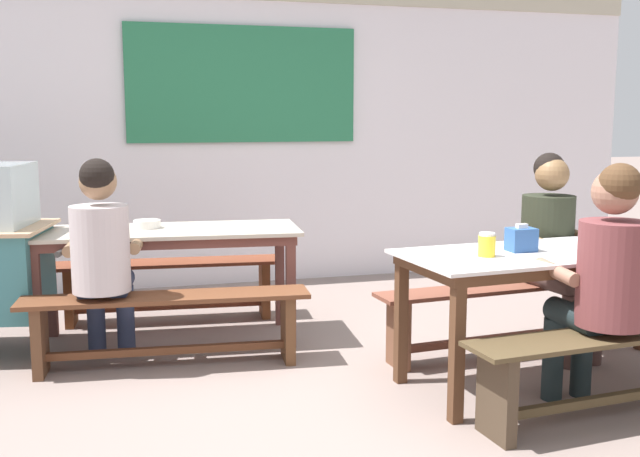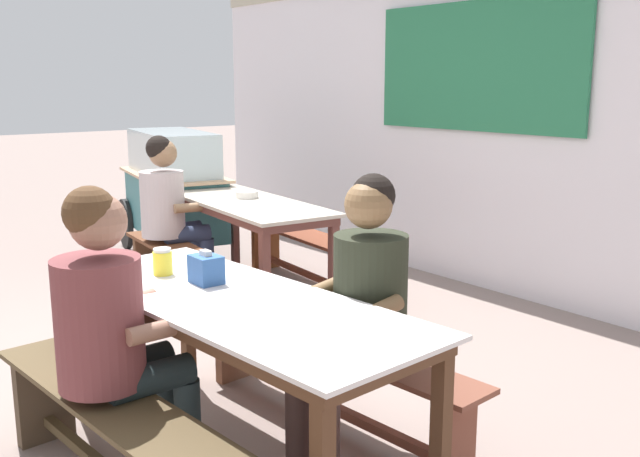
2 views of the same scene
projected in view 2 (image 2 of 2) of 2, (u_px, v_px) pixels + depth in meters
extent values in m
plane|color=gray|center=(156.00, 370.00, 4.17)|extent=(40.00, 40.00, 0.00)
cube|color=white|center=(487.00, 134.00, 5.67)|extent=(7.45, 0.12, 2.48)
cube|color=#29744D|center=(475.00, 66.00, 5.58)|extent=(2.01, 0.03, 1.00)
cube|color=beige|center=(247.00, 202.00, 5.44)|extent=(1.78, 0.82, 0.02)
cube|color=brown|center=(247.00, 208.00, 5.45)|extent=(1.69, 0.76, 0.06)
cube|color=brown|center=(334.00, 272.00, 5.02)|extent=(0.07, 0.07, 0.68)
cube|color=brown|center=(265.00, 284.00, 4.73)|extent=(0.07, 0.07, 0.68)
cube|color=brown|center=(235.00, 233.00, 6.31)|extent=(0.07, 0.07, 0.68)
cube|color=brown|center=(176.00, 240.00, 6.02)|extent=(0.07, 0.07, 0.68)
cube|color=silver|center=(235.00, 300.00, 3.00)|extent=(1.94, 0.87, 0.02)
cube|color=#52331F|center=(235.00, 309.00, 3.01)|extent=(1.86, 0.80, 0.06)
cube|color=#52331F|center=(440.00, 440.00, 2.66)|extent=(0.06, 0.06, 0.68)
cube|color=#52331F|center=(188.00, 326.00, 3.91)|extent=(0.06, 0.06, 0.68)
cube|color=#52331F|center=(83.00, 354.00, 3.51)|extent=(0.06, 0.06, 0.68)
cube|color=brown|center=(306.00, 235.00, 5.79)|extent=(1.66, 0.45, 0.02)
cube|color=brown|center=(357.00, 281.00, 5.25)|extent=(0.08, 0.26, 0.42)
cube|color=brown|center=(266.00, 245.00, 6.41)|extent=(0.08, 0.26, 0.42)
cube|color=brown|center=(307.00, 274.00, 5.85)|extent=(1.36, 0.17, 0.04)
cube|color=brown|center=(182.00, 252.00, 5.22)|extent=(1.71, 0.45, 0.03)
cube|color=brown|center=(226.00, 307.00, 4.67)|extent=(0.08, 0.25, 0.42)
cube|color=brown|center=(150.00, 261.00, 5.86)|extent=(0.08, 0.25, 0.42)
cube|color=brown|center=(184.00, 295.00, 5.29)|extent=(1.41, 0.17, 0.04)
cube|color=brown|center=(327.00, 341.00, 3.42)|extent=(1.78, 0.40, 0.02)
cube|color=brown|center=(455.00, 442.00, 2.92)|extent=(0.08, 0.22, 0.42)
cube|color=brown|center=(234.00, 343.00, 4.02)|extent=(0.08, 0.22, 0.42)
cube|color=brown|center=(327.00, 405.00, 3.49)|extent=(1.48, 0.16, 0.04)
cube|color=#4D3D25|center=(123.00, 409.00, 2.71)|extent=(1.83, 0.45, 0.02)
cube|color=#473828|center=(44.00, 398.00, 3.32)|extent=(0.08, 0.26, 0.42)
cube|color=teal|center=(175.00, 204.00, 6.68)|extent=(1.49, 0.87, 0.54)
cube|color=silver|center=(172.00, 154.00, 6.59)|extent=(1.34, 0.79, 0.41)
cube|color=tan|center=(173.00, 175.00, 6.63)|extent=(1.58, 0.97, 0.02)
cylinder|color=black|center=(190.00, 218.00, 7.45)|extent=(0.50, 0.15, 0.50)
cylinder|color=black|center=(125.00, 224.00, 7.16)|extent=(0.50, 0.15, 0.50)
cylinder|color=#333333|center=(196.00, 261.00, 6.21)|extent=(0.05, 0.05, 0.25)
cylinder|color=#3F3F3F|center=(203.00, 201.00, 5.88)|extent=(0.16, 0.60, 0.04)
cylinder|color=#1D282A|center=(188.00, 430.00, 3.00)|extent=(0.11, 0.11, 0.44)
cylinder|color=#1D282A|center=(168.00, 414.00, 3.13)|extent=(0.11, 0.11, 0.44)
cylinder|color=#1D282A|center=(151.00, 379.00, 2.84)|extent=(0.14, 0.35, 0.13)
cylinder|color=#1D282A|center=(131.00, 365.00, 2.98)|extent=(0.14, 0.35, 0.13)
cylinder|color=brown|center=(99.00, 323.00, 2.76)|extent=(0.34, 0.34, 0.51)
sphere|color=#956551|center=(98.00, 222.00, 2.69)|extent=(0.22, 0.22, 0.22)
sphere|color=#4C331E|center=(90.00, 212.00, 2.67)|extent=(0.20, 0.20, 0.20)
cylinder|color=#956551|center=(165.00, 329.00, 2.73)|extent=(0.08, 0.30, 0.07)
cylinder|color=#956551|center=(122.00, 305.00, 3.02)|extent=(0.08, 0.31, 0.10)
cylinder|color=#2B3451|center=(208.00, 266.00, 5.64)|extent=(0.11, 0.11, 0.44)
cylinder|color=#2B3451|center=(199.00, 261.00, 5.79)|extent=(0.11, 0.11, 0.44)
cylinder|color=#2B3451|center=(187.00, 235.00, 5.51)|extent=(0.17, 0.36, 0.13)
cylinder|color=#2B3451|center=(179.00, 231.00, 5.66)|extent=(0.17, 0.36, 0.13)
cylinder|color=#BFAFB1|center=(163.00, 204.00, 5.46)|extent=(0.33, 0.33, 0.50)
sphere|color=#906B4B|center=(163.00, 153.00, 5.39)|extent=(0.21, 0.21, 0.21)
sphere|color=black|center=(159.00, 148.00, 5.37)|extent=(0.20, 0.20, 0.20)
cylinder|color=#906B4B|center=(194.00, 207.00, 5.39)|extent=(0.11, 0.31, 0.08)
cylinder|color=#906B4B|center=(177.00, 200.00, 5.71)|extent=(0.11, 0.31, 0.08)
cylinder|color=#48322E|center=(298.00, 419.00, 3.09)|extent=(0.11, 0.11, 0.44)
cylinder|color=#48322E|center=(327.00, 434.00, 2.96)|extent=(0.11, 0.11, 0.44)
cylinder|color=#48322E|center=(327.00, 349.00, 3.15)|extent=(0.17, 0.41, 0.13)
cylinder|color=#48322E|center=(357.00, 361.00, 3.03)|extent=(0.17, 0.41, 0.13)
cylinder|color=#282C1F|center=(370.00, 292.00, 3.16)|extent=(0.33, 0.33, 0.52)
sphere|color=brown|center=(368.00, 205.00, 3.07)|extent=(0.21, 0.21, 0.21)
sphere|color=black|center=(373.00, 196.00, 3.08)|extent=(0.19, 0.19, 0.19)
cylinder|color=brown|center=(312.00, 294.00, 3.17)|extent=(0.10, 0.31, 0.10)
cylinder|color=brown|center=(374.00, 313.00, 2.91)|extent=(0.10, 0.31, 0.10)
cube|color=#2E589A|center=(206.00, 269.00, 3.21)|extent=(0.15, 0.11, 0.13)
cube|color=white|center=(206.00, 253.00, 3.20)|extent=(0.06, 0.03, 0.02)
cylinder|color=yellow|center=(163.00, 263.00, 3.36)|extent=(0.09, 0.09, 0.11)
cylinder|color=white|center=(162.00, 250.00, 3.34)|extent=(0.08, 0.08, 0.02)
cylinder|color=silver|center=(247.00, 195.00, 5.57)|extent=(0.18, 0.18, 0.05)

